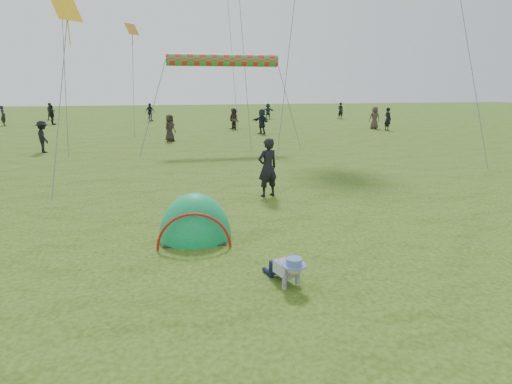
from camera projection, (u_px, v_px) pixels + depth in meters
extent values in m
plane|color=#203E09|center=(248.00, 270.00, 7.45)|extent=(140.00, 140.00, 0.00)
ellipsoid|color=#11744F|center=(196.00, 238.00, 9.01)|extent=(1.75, 1.50, 2.09)
imported|color=black|center=(268.00, 168.00, 12.22)|extent=(0.76, 0.62, 1.81)
imported|color=black|center=(340.00, 111.00, 41.91)|extent=(0.70, 0.74, 1.70)
imported|color=#372D22|center=(51.00, 111.00, 40.21)|extent=(1.02, 0.92, 1.72)
imported|color=black|center=(150.00, 112.00, 38.82)|extent=(1.10, 0.87, 1.75)
imported|color=black|center=(234.00, 119.00, 32.24)|extent=(0.98, 1.18, 1.58)
imported|color=#2B2320|center=(170.00, 128.00, 24.62)|extent=(0.93, 0.95, 1.65)
imported|color=#293743|center=(268.00, 111.00, 41.58)|extent=(1.56, 0.77, 1.62)
imported|color=black|center=(388.00, 119.00, 30.72)|extent=(0.52, 0.70, 1.75)
imported|color=black|center=(43.00, 137.00, 20.42)|extent=(1.04, 1.22, 1.63)
imported|color=#40322A|center=(375.00, 118.00, 31.94)|extent=(0.89, 0.60, 1.76)
imported|color=black|center=(262.00, 122.00, 28.48)|extent=(1.19, 1.70, 1.77)
imported|color=black|center=(3.00, 116.00, 34.31)|extent=(0.67, 0.75, 1.72)
imported|color=#3A3127|center=(234.00, 119.00, 31.39)|extent=(0.99, 1.02, 1.66)
imported|color=black|center=(52.00, 115.00, 35.29)|extent=(0.85, 1.10, 1.75)
cylinder|color=red|center=(223.00, 60.00, 20.90)|extent=(5.86, 0.64, 0.64)
plane|color=yellow|center=(66.00, 9.00, 15.13)|extent=(1.09, 1.09, 0.89)
plane|color=orange|center=(132.00, 29.00, 29.37)|extent=(1.02, 1.02, 0.83)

